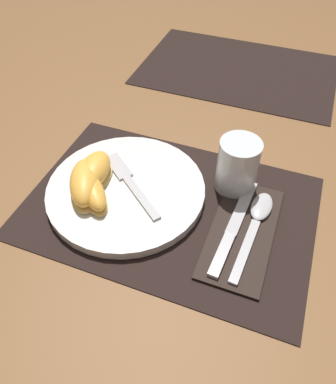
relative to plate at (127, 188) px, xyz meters
name	(u,v)px	position (x,y,z in m)	size (l,w,h in m)	color
ground_plane	(169,207)	(0.08, 0.00, -0.01)	(3.00, 3.00, 0.00)	brown
placemat	(169,206)	(0.08, 0.00, -0.01)	(0.48, 0.32, 0.00)	black
placemat_far	(239,70)	(0.08, 0.49, -0.01)	(0.48, 0.32, 0.00)	black
plate	(127,188)	(0.00, 0.00, 0.00)	(0.27, 0.27, 0.02)	white
juice_glass	(237,168)	(0.17, 0.08, 0.03)	(0.07, 0.07, 0.10)	silver
napkin	(242,231)	(0.21, -0.02, -0.01)	(0.10, 0.22, 0.00)	#2D231E
knife	(233,227)	(0.19, -0.02, 0.00)	(0.03, 0.21, 0.01)	#BCBCC1
spoon	(257,217)	(0.23, 0.02, 0.00)	(0.04, 0.19, 0.01)	#BCBCC1
fork	(128,180)	(0.00, 0.01, 0.01)	(0.15, 0.12, 0.00)	#BCBCC1
citrus_wedge_0	(93,173)	(-0.06, -0.01, 0.03)	(0.07, 0.10, 0.04)	#F4DB84
citrus_wedge_1	(85,184)	(-0.06, -0.04, 0.03)	(0.10, 0.12, 0.04)	#F4DB84
citrus_wedge_2	(91,189)	(-0.05, -0.04, 0.02)	(0.11, 0.11, 0.03)	#F4DB84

